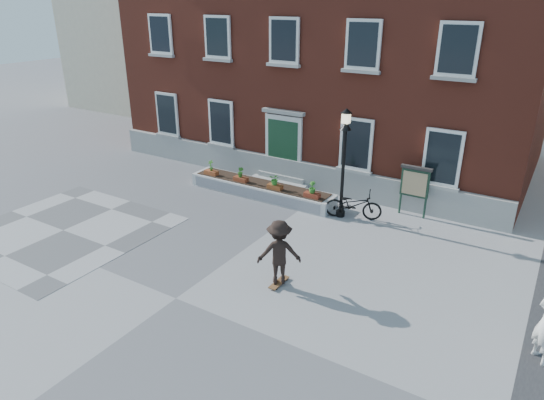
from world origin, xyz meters
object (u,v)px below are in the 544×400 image
Objects in this scene: lamp_post at (344,149)px; skateboarder at (279,252)px; notice_board at (415,183)px; bicycle at (353,205)px.

skateboarder is (0.44, -5.04, -1.54)m from lamp_post.
notice_board is 0.97× the size of skateboarder.
skateboarder is (-1.73, -6.44, -0.27)m from notice_board.
bicycle is 1.07× the size of notice_board.
lamp_post is at bearing 95.01° from skateboarder.
notice_board reaches higher than bicycle.
lamp_post is at bearing 80.37° from bicycle.
skateboarder reaches higher than bicycle.
notice_board is at bearing 32.85° from lamp_post.
skateboarder reaches higher than notice_board.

